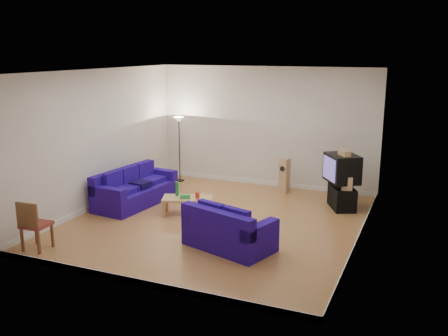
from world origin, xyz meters
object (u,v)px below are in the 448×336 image
at_px(coffee_table, 188,200).
at_px(tv_stand, 342,197).
at_px(sofa_loveseat, 228,233).
at_px(sofa_three_seat, 134,191).
at_px(television, 342,168).

bearing_deg(coffee_table, tv_stand, 30.54).
xyz_separation_m(sofa_loveseat, coffee_table, (-1.57, 1.45, 0.04)).
relative_size(sofa_three_seat, tv_stand, 2.67).
distance_m(sofa_loveseat, coffee_table, 2.14).
bearing_deg(sofa_loveseat, sofa_three_seat, 169.36).
bearing_deg(sofa_loveseat, television, 83.58).
distance_m(sofa_three_seat, television, 4.94).
xyz_separation_m(coffee_table, television, (3.05, 1.88, 0.60)).
distance_m(sofa_loveseat, tv_stand, 3.62).
bearing_deg(tv_stand, television, -164.18).
distance_m(coffee_table, television, 3.63).
height_order(tv_stand, television, television).
bearing_deg(television, sofa_three_seat, -104.05).
bearing_deg(tv_stand, sofa_three_seat, -96.95).
xyz_separation_m(sofa_three_seat, coffee_table, (1.56, -0.22, 0.04)).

